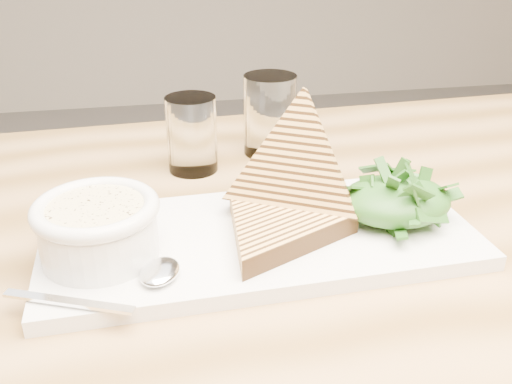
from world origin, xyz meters
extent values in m
cube|color=#9D7546|center=(-0.21, 0.06, 0.74)|extent=(1.28, 0.89, 0.04)
cylinder|color=#9D7546|center=(0.36, 0.42, 0.36)|extent=(0.06, 0.06, 0.72)
cube|color=silver|center=(-0.17, 0.07, 0.77)|extent=(0.43, 0.21, 0.02)
cylinder|color=silver|center=(-0.32, 0.06, 0.80)|extent=(0.11, 0.11, 0.04)
cylinder|color=beige|center=(-0.32, 0.06, 0.83)|extent=(0.09, 0.09, 0.01)
torus|color=silver|center=(-0.32, 0.06, 0.83)|extent=(0.11, 0.11, 0.01)
ellipsoid|color=#18490F|center=(-0.03, 0.07, 0.80)|extent=(0.11, 0.09, 0.04)
ellipsoid|color=silver|center=(-0.27, 0.01, 0.78)|extent=(0.05, 0.05, 0.01)
cube|color=silver|center=(-0.34, -0.02, 0.78)|extent=(0.11, 0.05, 0.00)
cylinder|color=white|center=(-0.21, 0.27, 0.81)|extent=(0.06, 0.06, 0.10)
cylinder|color=white|center=(-0.11, 0.31, 0.82)|extent=(0.07, 0.07, 0.11)
camera|label=1|loc=(-0.26, -0.41, 1.07)|focal=40.00mm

